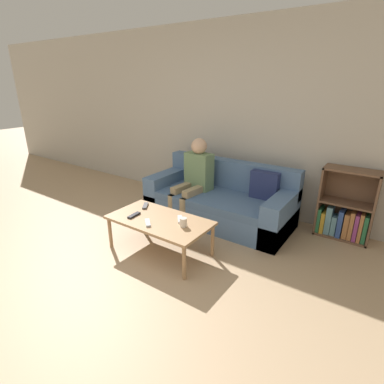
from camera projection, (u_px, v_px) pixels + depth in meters
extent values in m
plane|color=tan|center=(59.00, 318.00, 2.44)|extent=(22.00, 22.00, 0.00)
cube|color=#B7B2A8|center=(235.00, 119.00, 4.27)|extent=(12.00, 0.06, 2.60)
cube|color=#4C6B93|center=(218.00, 210.00, 4.11)|extent=(1.96, 0.87, 0.28)
cube|color=#466288|center=(215.00, 199.00, 3.98)|extent=(1.52, 0.69, 0.10)
cube|color=#4C6B93|center=(231.00, 174.00, 4.22)|extent=(1.96, 0.18, 0.39)
cube|color=#4C6B93|center=(168.00, 189.00, 4.53)|extent=(0.22, 0.87, 0.54)
cube|color=#4C6B93|center=(281.00, 217.00, 3.60)|extent=(0.22, 0.87, 0.54)
cube|color=navy|center=(264.00, 185.00, 3.81)|extent=(0.36, 0.12, 0.36)
cube|color=brown|center=(321.00, 199.00, 3.72)|extent=(0.02, 0.28, 0.87)
cube|color=brown|center=(374.00, 210.00, 3.41)|extent=(0.02, 0.28, 0.87)
cube|color=brown|center=(348.00, 201.00, 3.66)|extent=(0.61, 0.02, 0.87)
cube|color=brown|center=(340.00, 236.00, 3.71)|extent=(0.61, 0.28, 0.02)
cube|color=brown|center=(347.00, 203.00, 3.56)|extent=(0.56, 0.28, 0.02)
cube|color=brown|center=(353.00, 170.00, 3.42)|extent=(0.61, 0.28, 0.02)
cube|color=#2D7A4C|center=(320.00, 218.00, 3.78)|extent=(0.04, 0.21, 0.31)
cube|color=gold|center=(324.00, 221.00, 3.77)|extent=(0.04, 0.22, 0.27)
cube|color=#6699A8|center=(329.00, 219.00, 3.72)|extent=(0.06, 0.18, 0.36)
cube|color=#6699A8|center=(334.00, 225.00, 3.70)|extent=(0.06, 0.16, 0.24)
cube|color=#33519E|center=(341.00, 222.00, 3.65)|extent=(0.05, 0.23, 0.34)
cube|color=#B77542|center=(347.00, 225.00, 3.62)|extent=(0.06, 0.17, 0.31)
cube|color=#B77542|center=(352.00, 224.00, 3.58)|extent=(0.05, 0.20, 0.35)
cube|color=#993D84|center=(357.00, 226.00, 3.56)|extent=(0.04, 0.21, 0.33)
cube|color=#B77542|center=(361.00, 226.00, 3.53)|extent=(0.04, 0.23, 0.36)
cube|color=#2D7A4C|center=(366.00, 228.00, 3.51)|extent=(0.04, 0.19, 0.34)
cylinder|color=#A87F56|center=(110.00, 233.00, 3.41)|extent=(0.04, 0.04, 0.37)
cylinder|color=#A87F56|center=(184.00, 263.00, 2.85)|extent=(0.04, 0.04, 0.37)
cylinder|color=#A87F56|center=(142.00, 217.00, 3.82)|extent=(0.04, 0.04, 0.37)
cylinder|color=#A87F56|center=(213.00, 240.00, 3.25)|extent=(0.04, 0.04, 0.37)
cube|color=#A87F56|center=(159.00, 220.00, 3.26)|extent=(1.13, 0.60, 0.03)
cylinder|color=#9E8966|center=(171.00, 209.00, 4.05)|extent=(0.10, 0.10, 0.38)
cylinder|color=#9E8966|center=(183.00, 213.00, 3.92)|extent=(0.10, 0.10, 0.38)
cube|color=#9E8966|center=(182.00, 188.00, 4.12)|extent=(0.13, 0.39, 0.09)
cube|color=#9E8966|center=(194.00, 191.00, 4.00)|extent=(0.13, 0.39, 0.09)
cube|color=#66845B|center=(199.00, 171.00, 4.15)|extent=(0.40, 0.23, 0.51)
sphere|color=#D1A889|center=(199.00, 146.00, 4.03)|extent=(0.22, 0.22, 0.22)
cylinder|color=silver|center=(183.00, 222.00, 3.08)|extent=(0.07, 0.07, 0.09)
cube|color=black|center=(134.00, 215.00, 3.33)|extent=(0.06, 0.17, 0.02)
cube|color=#47474C|center=(145.00, 206.00, 3.58)|extent=(0.14, 0.17, 0.02)
cube|color=#B7B7BC|center=(148.00, 223.00, 3.15)|extent=(0.16, 0.15, 0.02)
cube|color=#B7B7BC|center=(180.00, 219.00, 3.23)|extent=(0.15, 0.16, 0.02)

